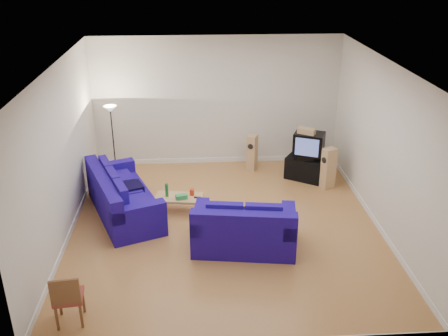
{
  "coord_description": "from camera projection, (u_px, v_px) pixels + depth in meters",
  "views": [
    {
      "loc": [
        -0.57,
        -8.5,
        5.1
      ],
      "look_at": [
        0.0,
        0.4,
        1.1
      ],
      "focal_mm": 40.0,
      "sensor_mm": 36.0,
      "label": 1
    }
  ],
  "objects": [
    {
      "name": "speaker_left",
      "position": [
        252.0,
        153.0,
        12.18
      ],
      "size": [
        0.31,
        0.33,
        0.91
      ],
      "rotation": [
        0.0,
        0.0,
        -0.45
      ],
      "color": "tan",
      "rests_on": "ground"
    },
    {
      "name": "tv_stand",
      "position": [
        305.0,
        168.0,
        11.79
      ],
      "size": [
        0.99,
        0.87,
        0.53
      ],
      "primitive_type": "cube",
      "rotation": [
        0.0,
        0.0,
        -0.56
      ],
      "color": "black",
      "rests_on": "ground"
    },
    {
      "name": "av_receiver",
      "position": [
        305.0,
        156.0,
        11.64
      ],
      "size": [
        0.5,
        0.43,
        0.1
      ],
      "primitive_type": "cube",
      "rotation": [
        0.0,
        0.0,
        -0.18
      ],
      "color": "black",
      "rests_on": "tv_stand"
    },
    {
      "name": "dining_chair",
      "position": [
        68.0,
        297.0,
        7.15
      ],
      "size": [
        0.46,
        0.46,
        0.87
      ],
      "rotation": [
        0.0,
        0.0,
        0.1
      ],
      "color": "brown",
      "rests_on": "ground"
    },
    {
      "name": "sofa_three_seat",
      "position": [
        121.0,
        199.0,
        10.19
      ],
      "size": [
        1.85,
        2.62,
        0.93
      ],
      "rotation": [
        0.0,
        0.0,
        -1.2
      ],
      "color": "#160768",
      "rests_on": "ground"
    },
    {
      "name": "tissue_box",
      "position": [
        182.0,
        197.0,
        10.17
      ],
      "size": [
        0.26,
        0.18,
        0.09
      ],
      "primitive_type": "cube",
      "rotation": [
        0.0,
        0.0,
        0.25
      ],
      "color": "green",
      "rests_on": "coffee_table"
    },
    {
      "name": "sofa_loveseat",
      "position": [
        244.0,
        232.0,
        9.03
      ],
      "size": [
        1.98,
        1.28,
        0.92
      ],
      "rotation": [
        0.0,
        0.0,
        -0.14
      ],
      "color": "#160768",
      "rests_on": "ground"
    },
    {
      "name": "speaker_right",
      "position": [
        328.0,
        168.0,
        11.29
      ],
      "size": [
        0.35,
        0.32,
        0.96
      ],
      "rotation": [
        0.0,
        0.0,
        -1.15
      ],
      "color": "tan",
      "rests_on": "ground"
    },
    {
      "name": "floor_lamp",
      "position": [
        111.0,
        119.0,
        11.36
      ],
      "size": [
        0.3,
        0.3,
        1.78
      ],
      "color": "black",
      "rests_on": "ground"
    },
    {
      "name": "centre_speaker",
      "position": [
        306.0,
        131.0,
        11.36
      ],
      "size": [
        0.42,
        0.35,
        0.14
      ],
      "primitive_type": "cube",
      "rotation": [
        0.0,
        0.0,
        -0.58
      ],
      "color": "tan",
      "rests_on": "television"
    },
    {
      "name": "red_canister",
      "position": [
        192.0,
        192.0,
        10.32
      ],
      "size": [
        0.1,
        0.1,
        0.13
      ],
      "primitive_type": "cylinder",
      "rotation": [
        0.0,
        0.0,
        0.09
      ],
      "color": "red",
      "rests_on": "coffee_table"
    },
    {
      "name": "television",
      "position": [
        309.0,
        144.0,
        11.54
      ],
      "size": [
        0.81,
        0.71,
        0.52
      ],
      "rotation": [
        0.0,
        0.0,
        -0.4
      ],
      "color": "black",
      "rests_on": "av_receiver"
    },
    {
      "name": "remote",
      "position": [
        198.0,
        197.0,
        10.23
      ],
      "size": [
        0.15,
        0.06,
        0.02
      ],
      "primitive_type": "cube",
      "rotation": [
        0.0,
        0.0,
        -0.15
      ],
      "color": "black",
      "rests_on": "coffee_table"
    },
    {
      "name": "coffee_table",
      "position": [
        179.0,
        199.0,
        10.31
      ],
      "size": [
        1.03,
        0.62,
        0.35
      ],
      "rotation": [
        0.0,
        0.0,
        -0.14
      ],
      "color": "tan",
      "rests_on": "ground"
    },
    {
      "name": "room",
      "position": [
        225.0,
        155.0,
        9.23
      ],
      "size": [
        6.01,
        6.51,
        3.21
      ],
      "color": "#9B602F",
      "rests_on": "ground"
    },
    {
      "name": "bottle",
      "position": [
        167.0,
        190.0,
        10.24
      ],
      "size": [
        0.08,
        0.08,
        0.28
      ],
      "primitive_type": "cylinder",
      "rotation": [
        0.0,
        0.0,
        -0.15
      ],
      "color": "#197233",
      "rests_on": "coffee_table"
    }
  ]
}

